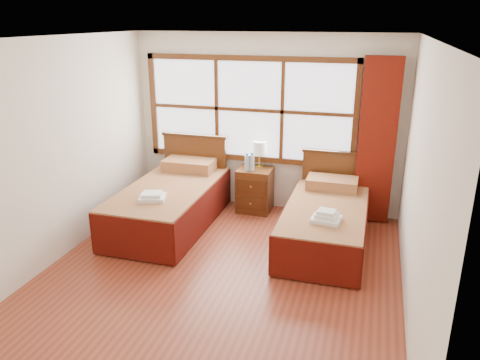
% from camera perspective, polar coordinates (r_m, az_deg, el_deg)
% --- Properties ---
extents(floor, '(4.50, 4.50, 0.00)m').
position_cam_1_polar(floor, '(5.43, -2.66, -11.69)').
color(floor, brown).
rests_on(floor, ground).
extents(ceiling, '(4.50, 4.50, 0.00)m').
position_cam_1_polar(ceiling, '(4.66, -3.17, 16.89)').
color(ceiling, white).
rests_on(ceiling, wall_back).
extents(wall_back, '(4.00, 0.00, 4.00)m').
position_cam_1_polar(wall_back, '(6.98, 3.18, 6.89)').
color(wall_back, silver).
rests_on(wall_back, floor).
extents(wall_left, '(0.00, 4.50, 4.50)m').
position_cam_1_polar(wall_left, '(5.84, -21.81, 3.06)').
color(wall_left, silver).
rests_on(wall_left, floor).
extents(wall_right, '(0.00, 4.50, 4.50)m').
position_cam_1_polar(wall_right, '(4.66, 21.02, -0.70)').
color(wall_right, silver).
rests_on(wall_right, floor).
extents(window, '(3.16, 0.06, 1.56)m').
position_cam_1_polar(window, '(6.97, 1.12, 8.56)').
color(window, white).
rests_on(window, wall_back).
extents(curtain, '(0.50, 0.16, 2.30)m').
position_cam_1_polar(curtain, '(6.71, 16.34, 4.47)').
color(curtain, maroon).
rests_on(curtain, wall_back).
extents(bed_left, '(1.12, 2.16, 1.09)m').
position_cam_1_polar(bed_left, '(6.66, -8.39, -2.65)').
color(bed_left, '#41220D').
rests_on(bed_left, floor).
extents(bed_right, '(1.02, 2.04, 0.99)m').
position_cam_1_polar(bed_right, '(6.14, 10.38, -4.99)').
color(bed_right, '#41220D').
rests_on(bed_right, floor).
extents(nightstand, '(0.50, 0.49, 0.66)m').
position_cam_1_polar(nightstand, '(7.04, 1.82, -1.21)').
color(nightstand, '#542B12').
rests_on(nightstand, floor).
extents(towels_left, '(0.39, 0.36, 0.10)m').
position_cam_1_polar(towels_left, '(6.08, -10.65, -2.01)').
color(towels_left, white).
rests_on(towels_left, bed_left).
extents(towels_right, '(0.36, 0.33, 0.14)m').
position_cam_1_polar(towels_right, '(5.57, 10.48, -4.45)').
color(towels_right, white).
rests_on(towels_right, bed_right).
extents(lamp, '(0.20, 0.20, 0.39)m').
position_cam_1_polar(lamp, '(6.96, 2.40, 3.82)').
color(lamp, gold).
rests_on(lamp, nightstand).
extents(bottle_near, '(0.07, 0.07, 0.26)m').
position_cam_1_polar(bottle_near, '(6.82, 0.84, 2.12)').
color(bottle_near, '#A7C0D7').
rests_on(bottle_near, nightstand).
extents(bottle_far, '(0.07, 0.07, 0.27)m').
position_cam_1_polar(bottle_far, '(6.82, 1.45, 2.15)').
color(bottle_far, '#A7C0D7').
rests_on(bottle_far, nightstand).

